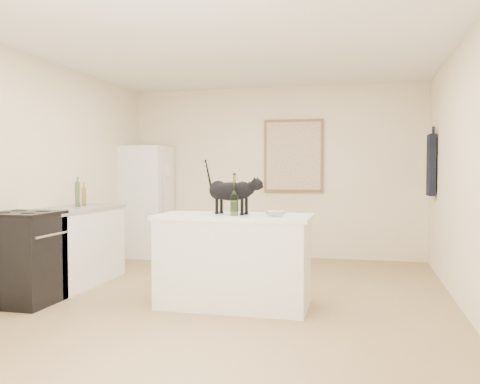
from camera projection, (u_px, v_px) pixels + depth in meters
name	position (u px, v px, depth m)	size (l,w,h in m)	color
floor	(229.00, 300.00, 5.22)	(5.50, 5.50, 0.00)	#9E7F54
ceiling	(229.00, 44.00, 5.11)	(5.50, 5.50, 0.00)	white
wall_back	(274.00, 172.00, 7.83)	(4.50, 4.50, 0.00)	#FFEBC5
wall_front	(87.00, 177.00, 2.49)	(4.50, 4.50, 0.00)	#FFEBC5
wall_left	(34.00, 173.00, 5.68)	(5.50, 5.50, 0.00)	#FFEBC5
wall_right	(468.00, 174.00, 4.64)	(5.50, 5.50, 0.00)	#FFEBC5
island_base	(234.00, 263.00, 4.98)	(1.44, 0.67, 0.86)	white
island_top	(234.00, 217.00, 4.96)	(1.50, 0.70, 0.04)	white
left_cabinets	(74.00, 248.00, 5.94)	(0.60, 1.40, 0.86)	white
left_countertop	(73.00, 209.00, 5.92)	(0.62, 1.44, 0.04)	gray
stove	(24.00, 259.00, 5.07)	(0.60, 0.60, 0.90)	black
fridge	(146.00, 201.00, 7.92)	(0.68, 0.68, 1.70)	white
artwork_frame	(293.00, 156.00, 7.72)	(0.90, 0.03, 1.10)	brown
artwork_canvas	(293.00, 156.00, 7.71)	(0.82, 0.00, 1.02)	beige
hanging_garment	(431.00, 165.00, 6.64)	(0.08, 0.34, 0.80)	black
black_cat	(231.00, 194.00, 5.01)	(0.57, 0.17, 0.40)	black
wine_bottle	(234.00, 197.00, 4.85)	(0.08, 0.08, 0.36)	#284E1F
glass_bowl	(276.00, 214.00, 4.76)	(0.21, 0.21, 0.05)	white
fridge_paper	(167.00, 170.00, 7.83)	(0.01, 0.15, 0.19)	white
counter_bottle_cluster	(80.00, 195.00, 6.07)	(0.10, 0.26, 0.30)	brown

